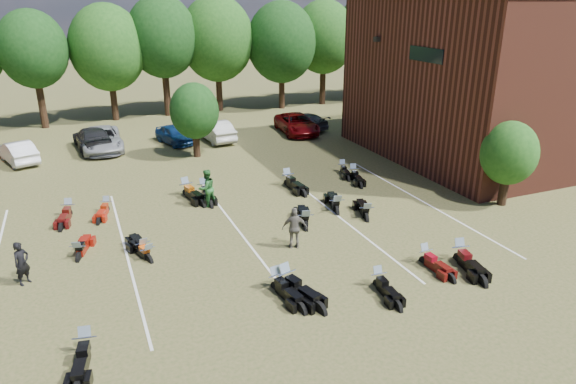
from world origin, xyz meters
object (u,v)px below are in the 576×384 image
person_green (207,188)px  motorcycle_14 (70,216)px  motorcycle_7 (79,259)px  person_black (22,263)px  motorcycle_0 (87,355)px  motorcycle_3 (287,289)px  car_4 (175,135)px  person_grey (295,228)px

person_green → motorcycle_14: person_green is taller
person_green → motorcycle_7: (-6.28, -3.59, -0.98)m
person_black → person_green: 9.51m
person_black → motorcycle_0: 5.64m
person_green → motorcycle_14: size_ratio=0.88×
person_black → motorcycle_0: person_black is taller
motorcycle_3 → motorcycle_14: (-7.20, 10.32, 0.00)m
person_black → person_green: (8.19, 4.83, 0.13)m
person_black → motorcycle_14: 6.43m
car_4 → motorcycle_7: size_ratio=1.86×
car_4 → motorcycle_0: 23.90m
motorcycle_0 → person_green: bearing=68.9°
person_green → person_grey: bearing=89.5°
motorcycle_3 → person_black: bearing=139.3°
motorcycle_0 → motorcycle_14: bearing=102.3°
motorcycle_3 → person_green: bearing=78.6°
motorcycle_3 → motorcycle_0: bearing=173.5°
person_black → motorcycle_3: bearing=-66.6°
motorcycle_0 → motorcycle_7: motorcycle_0 is taller
person_grey → motorcycle_3: bearing=81.9°
person_grey → car_4: bearing=-65.3°
person_black → person_grey: size_ratio=0.92×
motorcycle_0 → car_4: bearing=83.6°
person_black → car_4: bearing=21.5°
person_grey → motorcycle_0: bearing=45.8°
motorcycle_7 → motorcycle_14: 4.92m
person_green → motorcycle_14: (-6.56, 1.33, -0.98)m
motorcycle_3 → motorcycle_14: bearing=109.5°
person_black → person_grey: (10.44, -1.18, 0.07)m
person_grey → motorcycle_7: bearing=4.4°
car_4 → person_black: bearing=-133.4°
motorcycle_0 → motorcycle_3: motorcycle_3 is taller
car_4 → motorcycle_14: bearing=-139.2°
person_grey → motorcycle_0: person_grey is taller
person_grey → motorcycle_0: size_ratio=0.81×
car_4 → person_green: person_green is taller
person_black → motorcycle_0: size_ratio=0.75×
car_4 → motorcycle_7: (-7.11, -16.32, -0.67)m
person_green → motorcycle_0: size_ratio=0.86×
person_green → motorcycle_3: bearing=73.1°
car_4 → person_black: (-9.01, -17.57, 0.18)m
person_black → person_grey: person_grey is taller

